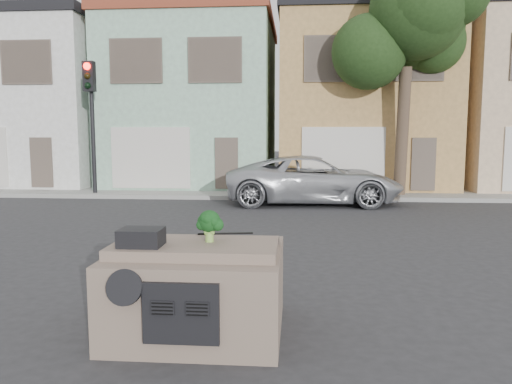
# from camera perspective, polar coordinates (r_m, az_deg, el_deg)

# --- Properties ---
(ground_plane) EXTENTS (120.00, 120.00, 0.00)m
(ground_plane) POSITION_cam_1_polar(r_m,az_deg,el_deg) (9.18, -2.88, -8.42)
(ground_plane) COLOR #303033
(ground_plane) RESTS_ON ground
(sidewalk) EXTENTS (40.00, 3.00, 0.15)m
(sidewalk) POSITION_cam_1_polar(r_m,az_deg,el_deg) (19.46, 1.14, -0.17)
(sidewalk) COLOR gray
(sidewalk) RESTS_ON ground
(townhouse_white) EXTENTS (7.20, 8.20, 7.55)m
(townhouse_white) POSITION_cam_1_polar(r_m,az_deg,el_deg) (26.32, -23.25, 9.14)
(townhouse_white) COLOR white
(townhouse_white) RESTS_ON ground
(townhouse_mint) EXTENTS (7.20, 8.20, 7.55)m
(townhouse_mint) POSITION_cam_1_polar(r_m,az_deg,el_deg) (23.80, -6.81, 9.95)
(townhouse_mint) COLOR #98C3A8
(townhouse_mint) RESTS_ON ground
(townhouse_tan) EXTENTS (7.20, 8.20, 7.55)m
(townhouse_tan) POSITION_cam_1_polar(r_m,az_deg,el_deg) (23.50, 11.71, 9.90)
(townhouse_tan) COLOR tan
(townhouse_tan) RESTS_ON ground
(silver_pickup) EXTENTS (6.02, 2.91, 1.65)m
(silver_pickup) POSITION_cam_1_polar(r_m,az_deg,el_deg) (17.24, 6.59, -1.35)
(silver_pickup) COLOR silver
(silver_pickup) RESTS_ON ground
(traffic_signal) EXTENTS (0.40, 0.40, 5.10)m
(traffic_signal) POSITION_cam_1_polar(r_m,az_deg,el_deg) (19.83, -18.26, 6.79)
(traffic_signal) COLOR black
(traffic_signal) RESTS_ON ground
(tree_near) EXTENTS (4.40, 4.00, 8.50)m
(tree_near) POSITION_cam_1_polar(r_m,az_deg,el_deg) (19.07, 16.55, 11.99)
(tree_near) COLOR #203916
(tree_near) RESTS_ON ground
(car_dashboard) EXTENTS (2.00, 1.80, 1.12)m
(car_dashboard) POSITION_cam_1_polar(r_m,az_deg,el_deg) (6.18, -6.59, -10.58)
(car_dashboard) COLOR #796658
(car_dashboard) RESTS_ON ground
(instrument_hump) EXTENTS (0.48, 0.38, 0.20)m
(instrument_hump) POSITION_cam_1_polar(r_m,az_deg,el_deg) (5.83, -12.97, -5.06)
(instrument_hump) COLOR black
(instrument_hump) RESTS_ON car_dashboard
(wiper_arm) EXTENTS (0.69, 0.15, 0.02)m
(wiper_arm) POSITION_cam_1_polar(r_m,az_deg,el_deg) (6.36, -3.51, -4.75)
(wiper_arm) COLOR black
(wiper_arm) RESTS_ON car_dashboard
(broccoli) EXTENTS (0.33, 0.33, 0.39)m
(broccoli) POSITION_cam_1_polar(r_m,az_deg,el_deg) (5.91, -5.36, -3.85)
(broccoli) COLOR #0F3512
(broccoli) RESTS_ON car_dashboard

